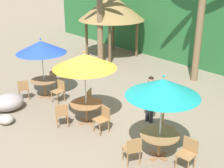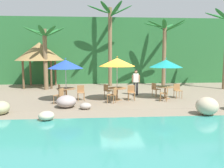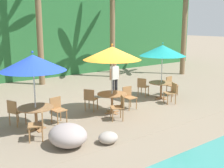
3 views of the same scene
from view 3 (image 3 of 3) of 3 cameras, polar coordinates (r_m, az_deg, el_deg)
The scene contains 22 objects.
ground_plane at distance 11.12m, azimuth 0.59°, elevation -5.23°, with size 120.00×120.00×0.00m, color gray.
terrace_deck at distance 11.12m, azimuth 0.59°, elevation -5.21°, with size 18.00×5.20×0.01m.
foliage_backdrop at distance 18.58m, azimuth -16.96°, elevation 10.57°, with size 28.00×2.40×6.00m.
rock_seawall at distance 8.06m, azimuth 5.10°, elevation -9.77°, with size 16.35×3.26×0.80m.
umbrella_blue at distance 8.94m, azimuth -15.45°, elevation 4.10°, with size 2.00×2.00×2.49m.
dining_table_blue at distance 9.26m, azimuth -14.92°, elevation -5.23°, with size 1.10×1.10×0.74m.
chair_blue_seaward at distance 9.79m, azimuth -10.83°, elevation -4.72°, with size 0.47×0.48×0.87m.
chair_blue_inland at distance 9.84m, azimuth -18.76°, elevation -5.06°, with size 0.55×0.55×0.87m.
chair_blue_left at distance 8.48m, azimuth -14.38°, elevation -7.52°, with size 0.56×0.56×0.87m.
umbrella_orange at distance 10.35m, azimuth 0.02°, elevation 6.14°, with size 2.11×2.11×2.58m.
dining_table_orange at distance 10.64m, azimuth 0.01°, elevation -2.59°, with size 1.10×1.10×0.74m.
chair_orange_seaward at distance 11.22m, azimuth 3.33°, elevation -2.37°, with size 0.44×0.45×0.87m.
chair_orange_inland at distance 10.90m, azimuth -4.35°, elevation -2.82°, with size 0.59×0.58×0.87m.
chair_orange_left at distance 9.88m, azimuth 1.48°, elevation -4.35°, with size 0.57×0.57×0.87m.
umbrella_teal at distance 12.61m, azimuth 10.01°, elevation 6.57°, with size 1.99×1.99×2.49m.
dining_table_teal at distance 12.84m, azimuth 9.76°, elevation -0.23°, with size 1.10×1.10×0.74m.
chair_teal_seaward at distance 13.59m, azimuth 11.60°, elevation -0.06°, with size 0.46×0.47×0.87m.
chair_teal_inland at distance 13.08m, azimuth 6.11°, elevation -0.35°, with size 0.56×0.56×0.87m.
chair_teal_left at distance 12.16m, azimuth 11.82°, elevation -1.49°, with size 0.55×0.55×0.87m.
palm_tree_third at distance 17.81m, azimuth 0.08°, elevation 13.77°, with size 3.41×3.43×5.45m.
palm_tree_fourth at distance 19.29m, azimuth 14.36°, elevation 14.25°, with size 3.30×3.39×6.02m.
waiter_in_white at distance 12.70m, azimuth 0.50°, elevation 1.52°, with size 0.52×0.21×1.70m.
Camera 3 is at (-6.51, -8.40, 3.29)m, focal length 45.97 mm.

